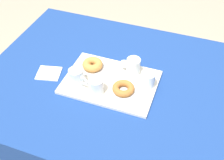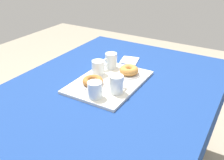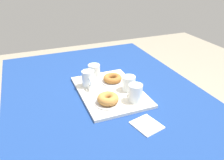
{
  "view_description": "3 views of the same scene",
  "coord_description": "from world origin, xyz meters",
  "px_view_note": "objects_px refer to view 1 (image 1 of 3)",
  "views": [
    {
      "loc": [
        0.34,
        -1.03,
        1.78
      ],
      "look_at": [
        -0.02,
        -0.04,
        0.78
      ],
      "focal_mm": 45.49,
      "sensor_mm": 36.0,
      "label": 1
    },
    {
      "loc": [
        1.04,
        0.62,
        1.42
      ],
      "look_at": [
        -0.03,
        -0.01,
        0.77
      ],
      "focal_mm": 40.43,
      "sensor_mm": 36.0,
      "label": 2
    },
    {
      "loc": [
        -1.09,
        0.38,
        1.4
      ],
      "look_at": [
        0.01,
        -0.06,
        0.8
      ],
      "focal_mm": 36.97,
      "sensor_mm": 36.0,
      "label": 3
    }
  ],
  "objects_px": {
    "dining_table": "(118,92)",
    "sugar_donut_left": "(123,88)",
    "donut_plate_right": "(93,68)",
    "water_glass_near": "(96,87)",
    "serving_tray": "(111,82)",
    "donut_plate_left": "(123,91)",
    "water_glass_far": "(148,80)",
    "paper_napkin": "(49,73)",
    "tea_mug_left": "(133,67)",
    "tea_mug_right": "(77,78)",
    "sugar_donut_right": "(93,65)"
  },
  "relations": [
    {
      "from": "dining_table",
      "to": "sugar_donut_left",
      "type": "xyz_separation_m",
      "value": [
        0.06,
        -0.08,
        0.12
      ]
    },
    {
      "from": "sugar_donut_left",
      "to": "donut_plate_right",
      "type": "bearing_deg",
      "value": 152.51
    },
    {
      "from": "water_glass_near",
      "to": "serving_tray",
      "type": "bearing_deg",
      "value": 68.72
    },
    {
      "from": "water_glass_near",
      "to": "sugar_donut_left",
      "type": "relative_size",
      "value": 0.76
    },
    {
      "from": "donut_plate_left",
      "to": "donut_plate_right",
      "type": "relative_size",
      "value": 1.0
    },
    {
      "from": "water_glass_far",
      "to": "paper_napkin",
      "type": "distance_m",
      "value": 0.54
    },
    {
      "from": "dining_table",
      "to": "tea_mug_left",
      "type": "bearing_deg",
      "value": 48.12
    },
    {
      "from": "tea_mug_left",
      "to": "sugar_donut_left",
      "type": "height_order",
      "value": "tea_mug_left"
    },
    {
      "from": "sugar_donut_left",
      "to": "donut_plate_right",
      "type": "relative_size",
      "value": 0.82
    },
    {
      "from": "water_glass_far",
      "to": "tea_mug_right",
      "type": "bearing_deg",
      "value": -161.77
    },
    {
      "from": "sugar_donut_right",
      "to": "water_glass_near",
      "type": "bearing_deg",
      "value": -61.17
    },
    {
      "from": "dining_table",
      "to": "serving_tray",
      "type": "distance_m",
      "value": 0.1
    },
    {
      "from": "dining_table",
      "to": "sugar_donut_right",
      "type": "distance_m",
      "value": 0.2
    },
    {
      "from": "serving_tray",
      "to": "donut_plate_right",
      "type": "distance_m",
      "value": 0.14
    },
    {
      "from": "dining_table",
      "to": "paper_napkin",
      "type": "height_order",
      "value": "paper_napkin"
    },
    {
      "from": "dining_table",
      "to": "donut_plate_left",
      "type": "distance_m",
      "value": 0.14
    },
    {
      "from": "serving_tray",
      "to": "donut_plate_right",
      "type": "bearing_deg",
      "value": 154.7
    },
    {
      "from": "water_glass_far",
      "to": "dining_table",
      "type": "bearing_deg",
      "value": -179.93
    },
    {
      "from": "tea_mug_right",
      "to": "paper_napkin",
      "type": "relative_size",
      "value": 0.88
    },
    {
      "from": "serving_tray",
      "to": "tea_mug_left",
      "type": "xyz_separation_m",
      "value": [
        0.09,
        0.1,
        0.05
      ]
    },
    {
      "from": "tea_mug_left",
      "to": "tea_mug_right",
      "type": "bearing_deg",
      "value": -143.63
    },
    {
      "from": "water_glass_far",
      "to": "sugar_donut_left",
      "type": "height_order",
      "value": "water_glass_far"
    },
    {
      "from": "dining_table",
      "to": "sugar_donut_right",
      "type": "height_order",
      "value": "sugar_donut_right"
    },
    {
      "from": "tea_mug_right",
      "to": "tea_mug_left",
      "type": "bearing_deg",
      "value": 36.37
    },
    {
      "from": "water_glass_far",
      "to": "donut_plate_left",
      "type": "bearing_deg",
      "value": -140.41
    },
    {
      "from": "dining_table",
      "to": "tea_mug_right",
      "type": "bearing_deg",
      "value": -148.53
    },
    {
      "from": "tea_mug_right",
      "to": "water_glass_near",
      "type": "distance_m",
      "value": 0.12
    },
    {
      "from": "sugar_donut_right",
      "to": "paper_napkin",
      "type": "bearing_deg",
      "value": -153.87
    },
    {
      "from": "tea_mug_right",
      "to": "sugar_donut_left",
      "type": "height_order",
      "value": "tea_mug_right"
    },
    {
      "from": "serving_tray",
      "to": "sugar_donut_left",
      "type": "relative_size",
      "value": 4.27
    },
    {
      "from": "water_glass_near",
      "to": "donut_plate_left",
      "type": "distance_m",
      "value": 0.14
    },
    {
      "from": "tea_mug_left",
      "to": "donut_plate_left",
      "type": "distance_m",
      "value": 0.16
    },
    {
      "from": "donut_plate_right",
      "to": "dining_table",
      "type": "bearing_deg",
      "value": -10.24
    },
    {
      "from": "dining_table",
      "to": "serving_tray",
      "type": "bearing_deg",
      "value": -133.46
    },
    {
      "from": "tea_mug_right",
      "to": "paper_napkin",
      "type": "height_order",
      "value": "tea_mug_right"
    },
    {
      "from": "water_glass_far",
      "to": "paper_napkin",
      "type": "bearing_deg",
      "value": -171.62
    },
    {
      "from": "water_glass_far",
      "to": "paper_napkin",
      "type": "xyz_separation_m",
      "value": [
        -0.53,
        -0.08,
        -0.05
      ]
    },
    {
      "from": "serving_tray",
      "to": "tea_mug_left",
      "type": "bearing_deg",
      "value": 47.61
    },
    {
      "from": "donut_plate_right",
      "to": "sugar_donut_right",
      "type": "relative_size",
      "value": 1.22
    },
    {
      "from": "water_glass_near",
      "to": "tea_mug_right",
      "type": "bearing_deg",
      "value": 171.05
    },
    {
      "from": "tea_mug_left",
      "to": "tea_mug_right",
      "type": "height_order",
      "value": "same"
    },
    {
      "from": "serving_tray",
      "to": "paper_napkin",
      "type": "bearing_deg",
      "value": -172.27
    },
    {
      "from": "dining_table",
      "to": "tea_mug_left",
      "type": "xyz_separation_m",
      "value": [
        0.06,
        0.07,
        0.14
      ]
    },
    {
      "from": "dining_table",
      "to": "sugar_donut_left",
      "type": "distance_m",
      "value": 0.16
    },
    {
      "from": "serving_tray",
      "to": "sugar_donut_left",
      "type": "xyz_separation_m",
      "value": [
        0.09,
        -0.05,
        0.03
      ]
    },
    {
      "from": "tea_mug_right",
      "to": "dining_table",
      "type": "bearing_deg",
      "value": 31.47
    },
    {
      "from": "sugar_donut_right",
      "to": "donut_plate_right",
      "type": "bearing_deg",
      "value": -90.0
    },
    {
      "from": "dining_table",
      "to": "tea_mug_right",
      "type": "height_order",
      "value": "tea_mug_right"
    },
    {
      "from": "donut_plate_left",
      "to": "dining_table",
      "type": "bearing_deg",
      "value": 124.81
    },
    {
      "from": "serving_tray",
      "to": "tea_mug_left",
      "type": "relative_size",
      "value": 4.31
    }
  ]
}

